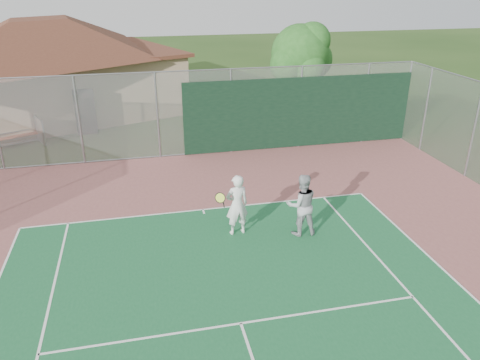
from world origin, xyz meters
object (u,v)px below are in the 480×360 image
clubhouse (45,58)px  player_white_front (237,205)px  player_grey_back (302,205)px  bleachers (1,130)px  tree (302,56)px

clubhouse → player_white_front: (6.94, -14.79, -2.06)m
player_white_front → player_grey_back: size_ratio=0.99×
clubhouse → player_white_front: clubhouse is taller
bleachers → player_grey_back: bearing=-70.2°
clubhouse → tree: bearing=-35.6°
tree → player_white_front: tree is taller
bleachers → player_grey_back: 14.68m
bleachers → tree: 14.62m
tree → player_grey_back: tree is taller
clubhouse → player_white_front: size_ratio=8.74×
tree → player_white_front: bearing=-117.3°
player_white_front → player_grey_back: 1.84m
bleachers → player_white_front: player_white_front is taller
tree → clubhouse: bearing=165.0°
bleachers → player_white_front: size_ratio=2.13×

